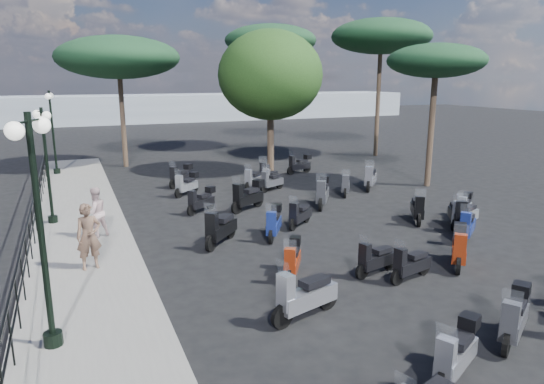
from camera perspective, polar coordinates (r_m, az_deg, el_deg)
name	(u,v)px	position (r m, az deg, el deg)	size (l,w,h in m)	color
ground	(299,237)	(15.71, 3.25, -5.29)	(120.00, 120.00, 0.00)	black
sidewalk	(81,232)	(17.08, -21.59, -4.43)	(3.00, 30.00, 0.15)	slate
railing	(33,214)	(16.71, -26.26, -2.33)	(0.04, 26.04, 1.10)	black
lamp_post_0	(39,219)	(9.41, -25.69, -2.83)	(0.66, 1.20, 4.31)	black
lamp_post_1	(46,158)	(17.86, -25.01, 3.61)	(0.58, 1.10, 3.91)	black
lamp_post_2	(52,127)	(27.19, -24.42, 6.98)	(0.37, 1.24, 4.22)	black
woman	(89,236)	(13.39, -20.75, -4.91)	(0.64, 0.42, 1.74)	brown
pedestrian_far	(95,212)	(16.00, -20.07, -2.26)	(0.76, 0.60, 1.57)	beige
scooter_1	(304,297)	(10.46, 3.84, -12.18)	(1.81, 0.81, 1.48)	black
scooter_2	(292,260)	(12.52, 2.42, -8.03)	(0.95, 1.34, 1.20)	black
scooter_3	(220,229)	(14.89, -6.11, -4.34)	(1.37, 1.41, 1.47)	black
scooter_4	(201,201)	(18.54, -8.32, -1.04)	(1.32, 0.98, 1.20)	black
scooter_5	(187,185)	(21.36, -10.01, 0.85)	(1.28, 1.12, 1.24)	black
scooter_6	(456,354)	(9.13, 20.83, -17.39)	(1.48, 0.92, 1.28)	black
scooter_7	(514,318)	(10.70, 26.59, -13.14)	(1.48, 1.04, 1.33)	black
scooter_8	(274,223)	(15.47, 0.22, -3.70)	(0.99, 1.43, 1.28)	black
scooter_9	(300,215)	(16.62, 3.26, -2.73)	(1.25, 1.02, 1.21)	black
scooter_10	(248,197)	(18.65, -2.84, -0.53)	(1.64, 1.10, 1.45)	black
scooter_11	(181,176)	(23.13, -10.67, 1.83)	(1.34, 1.18, 1.30)	black
scooter_13	(411,265)	(12.82, 15.99, -8.23)	(1.48, 0.60, 1.19)	black
scooter_14	(459,248)	(14.13, 21.15, -6.16)	(1.30, 1.37, 1.37)	black
scooter_15	(323,193)	(19.24, 5.97, -0.11)	(1.22, 1.64, 1.49)	black
scooter_16	(272,182)	(21.85, -0.05, 1.21)	(1.41, 0.84, 1.22)	black
scooter_17	(253,180)	(22.21, -2.26, 1.45)	(1.21, 1.16, 1.26)	black
scooter_19	(467,227)	(16.38, 21.97, -3.81)	(1.37, 1.10, 1.32)	black
scooter_20	(464,216)	(17.65, 21.67, -2.59)	(1.59, 0.77, 1.32)	black
scooter_21	(417,209)	(17.89, 16.74, -1.97)	(1.02, 1.47, 1.34)	black
scooter_22	(370,179)	(22.58, 11.51, 1.57)	(1.31, 1.44, 1.46)	black
scooter_23	(265,173)	(23.44, -0.85, 2.22)	(1.04, 1.59, 1.42)	black
scooter_26	(457,215)	(17.54, 20.96, -2.54)	(1.06, 1.53, 1.39)	black
scooter_27	(464,207)	(18.79, 21.69, -1.68)	(1.30, 1.00, 1.20)	black
scooter_28	(346,186)	(21.27, 8.66, 0.75)	(0.95, 1.37, 1.25)	black
scooter_29	(299,165)	(25.84, 3.25, 3.23)	(1.59, 0.68, 1.29)	black
scooter_30	(376,260)	(12.95, 12.11, -7.78)	(1.48, 0.60, 1.19)	black
scooter_31	(270,179)	(22.40, -0.20, 1.56)	(1.21, 1.16, 1.26)	black
broadleaf_tree	(270,75)	(25.84, -0.18, 13.56)	(5.46, 5.46, 7.44)	#38281E
pine_0	(271,41)	(35.13, -0.17, 17.34)	(6.37, 6.37, 8.60)	#38281E
pine_1	(381,37)	(32.33, 12.72, 17.40)	(6.25, 6.25, 8.59)	#38281E
pine_2	(118,58)	(28.78, -17.62, 14.83)	(6.69, 6.69, 7.24)	#38281E
pine_3	(436,62)	(23.62, 18.76, 14.32)	(4.39, 4.39, 6.51)	#38281E
distant_hills	(128,109)	(58.83, -16.59, 9.39)	(70.00, 8.00, 3.00)	gray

